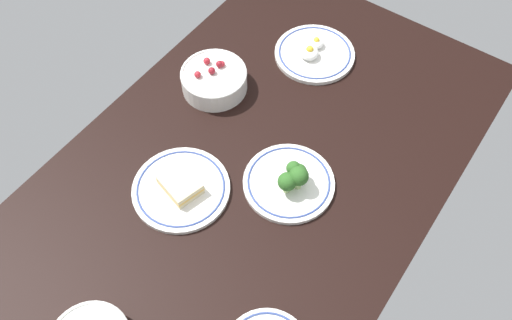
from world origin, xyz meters
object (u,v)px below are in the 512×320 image
object	(u,v)px
plate_eggs	(314,53)
bowl_berries	(214,79)
plate_broccoli	(291,180)
plate_sandwich	(181,188)

from	to	relation	value
plate_eggs	bowl_berries	bearing A→B (deg)	-31.24
plate_broccoli	plate_eggs	distance (cm)	42.39
plate_broccoli	plate_eggs	xyz separation A→B (cm)	(-38.54, -17.61, -1.00)
bowl_berries	plate_sandwich	bearing A→B (deg)	23.84
bowl_berries	plate_eggs	distance (cm)	29.54
plate_broccoli	plate_sandwich	bearing A→B (deg)	-50.87
bowl_berries	plate_sandwich	distance (cm)	32.32
plate_broccoli	bowl_berries	size ratio (longest dim) A/B	1.24
plate_sandwich	plate_eggs	size ratio (longest dim) A/B	1.03
plate_sandwich	plate_eggs	bearing A→B (deg)	177.65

